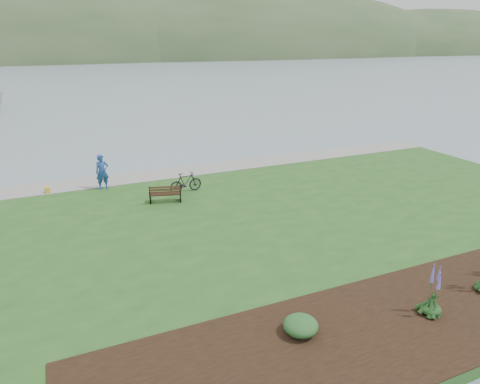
% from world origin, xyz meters
% --- Properties ---
extents(ground, '(600.00, 600.00, 0.00)m').
position_xyz_m(ground, '(0.00, 0.00, 0.00)').
color(ground, slate).
rests_on(ground, ground).
extents(lawn, '(34.00, 20.00, 0.40)m').
position_xyz_m(lawn, '(0.00, -2.00, 0.20)').
color(lawn, '#224F1B').
rests_on(lawn, ground).
extents(shoreline_path, '(34.00, 2.20, 0.03)m').
position_xyz_m(shoreline_path, '(0.00, 6.90, 0.42)').
color(shoreline_path, gray).
rests_on(shoreline_path, lawn).
extents(garden_bed, '(24.00, 4.40, 0.04)m').
position_xyz_m(garden_bed, '(3.00, -9.80, 0.42)').
color(garden_bed, black).
rests_on(garden_bed, lawn).
extents(far_hillside, '(580.00, 80.00, 38.00)m').
position_xyz_m(far_hillside, '(20.00, 170.00, 0.00)').
color(far_hillside, '#324B2A').
rests_on(far_hillside, ground).
extents(park_bench, '(1.63, 0.99, 0.95)m').
position_xyz_m(park_bench, '(-3.44, 2.22, 0.87)').
color(park_bench, '#311C13').
rests_on(park_bench, lawn).
extents(person, '(0.87, 0.65, 2.23)m').
position_xyz_m(person, '(-5.99, 5.58, 1.51)').
color(person, navy).
rests_on(person, lawn).
extents(bicycle_b, '(0.73, 1.84, 1.08)m').
position_xyz_m(bicycle_b, '(-2.07, 3.29, 0.94)').
color(bicycle_b, black).
rests_on(bicycle_b, lawn).
extents(pannier, '(0.26, 0.34, 0.33)m').
position_xyz_m(pannier, '(-8.79, 6.07, 0.56)').
color(pannier, gold).
rests_on(pannier, lawn).
extents(echium_4, '(0.62, 0.62, 1.89)m').
position_xyz_m(echium_4, '(1.40, -9.90, 1.14)').
color(echium_4, '#143815').
rests_on(echium_4, garden_bed).
extents(shrub_0, '(0.97, 0.97, 0.48)m').
position_xyz_m(shrub_0, '(-2.57, -9.13, 0.68)').
color(shrub_0, '#1E4C21').
rests_on(shrub_0, garden_bed).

